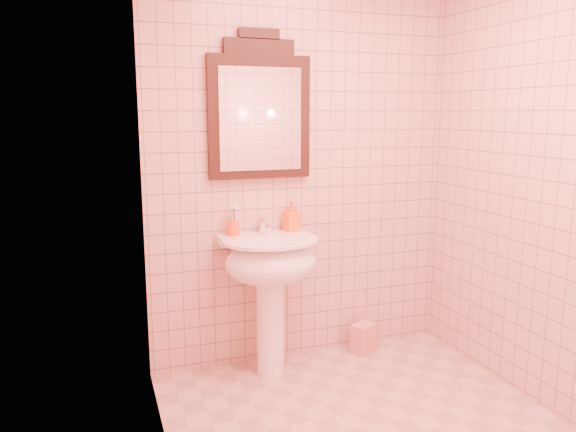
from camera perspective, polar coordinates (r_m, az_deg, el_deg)
name	(u,v)px	position (r m, az deg, el deg)	size (l,w,h in m)	color
back_wall	(302,169)	(3.60, 1.41, 4.80)	(2.00, 0.02, 2.50)	#CEA690
pedestal_sink	(270,271)	(3.41, -1.80, -5.62)	(0.58, 0.58, 0.86)	white
faucet	(264,225)	(3.47, -2.50, -0.92)	(0.04, 0.16, 0.11)	white
mirror	(260,111)	(3.46, -2.91, 10.63)	(0.64, 0.06, 0.89)	black
toothbrush_cup	(233,228)	(3.43, -5.59, -1.22)	(0.07, 0.07, 0.17)	#FF4215
soap_dispenser	(291,216)	(3.54, 0.34, -0.04)	(0.09, 0.09, 0.19)	orange
towel	(363,338)	(3.92, 7.68, -12.20)	(0.16, 0.11, 0.20)	tan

